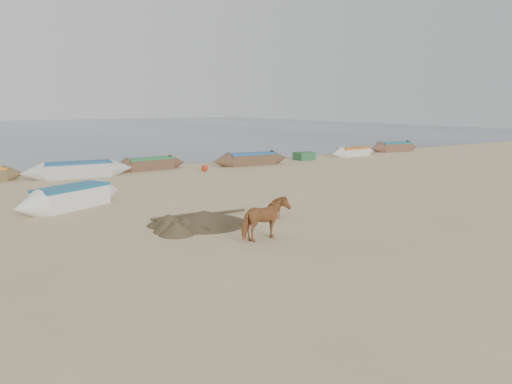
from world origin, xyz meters
TOP-DOWN VIEW (x-y plane):
  - ground at (0.00, 0.00)m, footprint 140.00×140.00m
  - sea at (0.00, 82.00)m, footprint 160.00×160.00m
  - cow_adult at (-1.74, 0.77)m, footprint 1.81×0.98m
  - calf_front at (0.56, 3.25)m, footprint 0.90×0.83m
  - near_canoe at (-5.92, 9.80)m, footprint 5.61×3.75m
  - debris_pile at (-2.38, 3.98)m, footprint 4.44×4.44m
  - waterline_canoes at (-0.54, 19.90)m, footprint 60.48×5.04m
  - beach_clutter at (4.09, 19.68)m, footprint 47.15×4.23m

SIDE VIEW (x-z plane):
  - ground at x=0.00m, z-range 0.00..0.00m
  - sea at x=0.00m, z-range 0.01..0.01m
  - debris_pile at x=-2.38m, z-range 0.00..0.51m
  - beach_clutter at x=4.09m, z-range -0.02..0.62m
  - calf_front at x=0.56m, z-range 0.00..0.86m
  - waterline_canoes at x=-0.54m, z-range -0.05..0.93m
  - near_canoe at x=-5.92m, z-range 0.00..0.98m
  - cow_adult at x=-1.74m, z-range 0.00..1.46m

